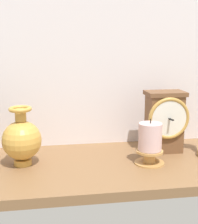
# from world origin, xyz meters

# --- Properties ---
(ground_plane) EXTENTS (1.00, 0.36, 0.02)m
(ground_plane) POSITION_xyz_m (0.00, 0.00, -0.01)
(ground_plane) COLOR brown
(back_wall) EXTENTS (1.20, 0.02, 0.65)m
(back_wall) POSITION_xyz_m (0.00, 0.18, 0.33)
(back_wall) COLOR silver
(back_wall) RESTS_ON ground_plane
(mantel_clock) EXTENTS (0.12, 0.10, 0.18)m
(mantel_clock) POSITION_xyz_m (0.16, 0.07, 0.09)
(mantel_clock) COLOR brown
(mantel_clock) RESTS_ON ground_plane
(brass_vase_bulbous) EXTENTS (0.10, 0.10, 0.16)m
(brass_vase_bulbous) POSITION_xyz_m (-0.25, 0.02, 0.07)
(brass_vase_bulbous) COLOR gold
(brass_vase_bulbous) RESTS_ON ground_plane
(pillar_candle_front) EXTENTS (0.08, 0.08, 0.12)m
(pillar_candle_front) POSITION_xyz_m (0.08, -0.02, 0.06)
(pillar_candle_front) COLOR tan
(pillar_candle_front) RESTS_ON ground_plane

